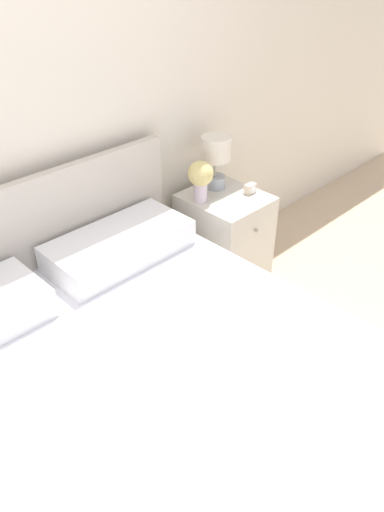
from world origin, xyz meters
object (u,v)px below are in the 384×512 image
bed (156,422)px  alarm_clock (250,189)px  flower_vase (201,177)px  table_lamp (216,155)px  nightstand (224,239)px

bed → alarm_clock: size_ratio=30.09×
flower_vase → table_lamp: bearing=19.0°
nightstand → table_lamp: 0.53m
nightstand → flower_vase: bearing=156.4°
table_lamp → flower_vase: (-0.19, -0.07, -0.06)m
flower_vase → alarm_clock: flower_vase is taller
bed → alarm_clock: bed is taller
alarm_clock → flower_vase: bearing=153.7°
table_lamp → bed: bearing=-145.4°
bed → table_lamp: bed is taller
nightstand → table_lamp: size_ratio=1.87×
flower_vase → bed: bearing=-143.0°
flower_vase → nightstand: bearing=-23.6°
flower_vase → alarm_clock: 0.34m
nightstand → alarm_clock: alarm_clock is taller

